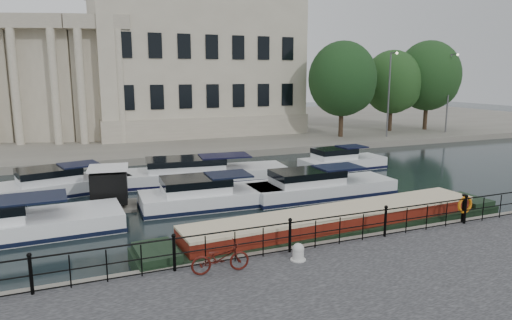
{
  "coord_description": "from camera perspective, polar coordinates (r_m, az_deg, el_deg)",
  "views": [
    {
      "loc": [
        -6.75,
        -15.52,
        6.58
      ],
      "look_at": [
        0.5,
        2.0,
        3.0
      ],
      "focal_mm": 32.0,
      "sensor_mm": 36.0,
      "label": 1
    }
  ],
  "objects": [
    {
      "name": "life_ring_post",
      "position": [
        20.6,
        24.62,
        -5.15
      ],
      "size": [
        0.74,
        0.2,
        1.2
      ],
      "color": "black",
      "rests_on": "near_quay"
    },
    {
      "name": "far_bank",
      "position": [
        55.3,
        -15.35,
        3.76
      ],
      "size": [
        120.0,
        42.0,
        0.55
      ],
      "primitive_type": "cube",
      "color": "#6B665B",
      "rests_on": "ground_plane"
    },
    {
      "name": "civic_building",
      "position": [
        50.56,
        -16.24,
        10.79
      ],
      "size": [
        53.55,
        31.84,
        16.85
      ],
      "color": "#ADA38C",
      "rests_on": "far_bank"
    },
    {
      "name": "cabin_cruisers",
      "position": [
        25.17,
        -8.64,
        -3.72
      ],
      "size": [
        28.49,
        10.47,
        1.99
      ],
      "color": "white",
      "rests_on": "ground_plane"
    },
    {
      "name": "ground_plane",
      "position": [
        18.16,
        0.97,
        -10.55
      ],
      "size": [
        160.0,
        160.0,
        0.0
      ],
      "primitive_type": "plane",
      "color": "black",
      "rests_on": "ground"
    },
    {
      "name": "narrowboat",
      "position": [
        19.04,
        10.25,
        -8.54
      ],
      "size": [
        16.49,
        3.08,
        1.6
      ],
      "rotation": [
        0.0,
        0.0,
        0.05
      ],
      "color": "black",
      "rests_on": "ground_plane"
    },
    {
      "name": "mooring_bollard",
      "position": [
        15.34,
        5.3,
        -11.41
      ],
      "size": [
        0.52,
        0.52,
        0.58
      ],
      "color": "beige",
      "rests_on": "near_quay"
    },
    {
      "name": "harbour_hut",
      "position": [
        23.77,
        -17.85,
        -3.53
      ],
      "size": [
        2.83,
        2.46,
        2.16
      ],
      "rotation": [
        0.0,
        0.0,
        -0.14
      ],
      "color": "#6B665B",
      "rests_on": "ground_plane"
    },
    {
      "name": "lamp_posts",
      "position": [
        48.86,
        19.83,
        7.98
      ],
      "size": [
        8.24,
        1.55,
        8.07
      ],
      "color": "#59595B",
      "rests_on": "far_bank"
    },
    {
      "name": "bicycle",
      "position": [
        14.36,
        -4.49,
        -12.08
      ],
      "size": [
        1.86,
        0.77,
        0.96
      ],
      "primitive_type": "imported",
      "rotation": [
        0.0,
        0.0,
        1.5
      ],
      "color": "#42100B",
      "rests_on": "near_quay"
    },
    {
      "name": "trees",
      "position": [
        50.0,
        16.76,
        9.47
      ],
      "size": [
        18.57,
        8.24,
        9.63
      ],
      "color": "black",
      "rests_on": "far_bank"
    },
    {
      "name": "railing",
      "position": [
        15.83,
        4.27,
        -9.2
      ],
      "size": [
        24.14,
        0.14,
        1.22
      ],
      "color": "black",
      "rests_on": "near_quay"
    }
  ]
}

